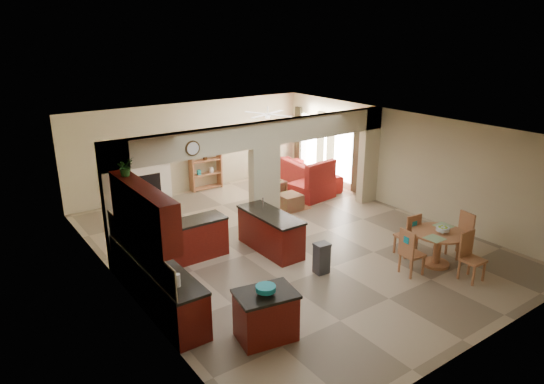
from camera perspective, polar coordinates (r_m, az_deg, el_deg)
floor at (r=11.85m, az=1.91°, el=-5.90°), size 10.00×10.00×0.00m
ceiling at (r=10.98m, az=2.07°, el=7.51°), size 10.00×10.00×0.00m
wall_back at (r=15.45m, az=-9.39°, el=5.25°), size 8.00×0.00×8.00m
wall_front at (r=8.26m, az=23.81°, el=-8.34°), size 8.00×0.00×8.00m
wall_left at (r=9.59m, az=-17.41°, el=-3.81°), size 0.00×10.00×10.00m
wall_right at (r=14.04m, az=15.10°, el=3.49°), size 0.00×10.00×10.00m
partition_left_pier at (r=10.56m, az=-17.63°, el=-1.74°), size 0.60×0.25×2.80m
partition_center_pier at (r=12.20m, az=-0.88°, el=0.40°), size 0.80×0.25×2.20m
partition_right_pier at (r=14.45m, az=11.30°, el=4.20°), size 0.60×0.25×2.80m
partition_header at (r=11.83m, az=-0.91°, el=6.85°), size 8.00×0.25×0.60m
kitchen_counter at (r=9.98m, az=-12.38°, el=-8.35°), size 2.52×3.29×1.48m
upper_cabinets at (r=8.74m, az=-14.93°, el=-2.10°), size 0.35×2.40×0.90m
peninsula at (r=11.25m, az=-0.15°, el=-4.72°), size 0.70×1.85×0.91m
wall_clock at (r=10.73m, az=-9.31°, el=5.09°), size 0.34×0.03×0.34m
rug at (r=14.06m, az=0.61°, el=-1.80°), size 1.60×1.30×0.01m
fireplace at (r=14.90m, az=-14.44°, el=1.26°), size 1.60×0.35×1.20m
shelving_unit at (r=15.57m, az=-7.84°, el=3.53°), size 1.00×0.32×1.80m
window_a at (r=15.57m, az=8.48°, el=4.64°), size 0.02×0.90×1.90m
window_b at (r=16.80m, az=4.47°, el=5.82°), size 0.02×0.90×1.90m
glazed_door at (r=16.21m, az=6.38°, el=4.74°), size 0.02×0.70×2.10m
drape_a_left at (r=15.13m, az=9.94°, el=4.15°), size 0.10×0.28×2.30m
drape_a_right at (r=15.97m, az=6.89°, el=5.06°), size 0.10×0.28×2.30m
drape_b_left at (r=16.33m, az=5.71°, el=5.41°), size 0.10×0.28×2.30m
drape_b_right at (r=17.23m, az=3.08°, el=6.18°), size 0.10×0.28×2.30m
ceiling_fan at (r=14.28m, az=-0.52°, el=9.15°), size 1.00×1.00×0.10m
kitchen_island at (r=8.27m, az=-0.73°, el=-14.28°), size 1.10×0.87×0.85m
teal_bowl at (r=7.95m, az=-0.75°, el=-11.47°), size 0.33×0.33×0.15m
trash_can at (r=10.36m, az=5.85°, el=-7.88°), size 0.31×0.27×0.62m
dining_table at (r=11.14m, az=18.93°, el=-5.73°), size 1.15×1.15×0.78m
fruit_bowl at (r=10.98m, az=19.44°, el=-4.20°), size 0.28×0.28×0.15m
sofa at (r=16.07m, az=4.14°, el=2.25°), size 2.78×1.39×0.78m
chaise at (r=14.84m, az=4.65°, el=0.22°), size 1.32×1.14×0.48m
armchair at (r=14.24m, az=-0.42°, el=0.02°), size 0.84×0.86×0.74m
ottoman at (r=13.86m, az=2.08°, el=-1.16°), size 0.62×0.62×0.45m
plant at (r=9.22m, az=-16.90°, el=2.85°), size 0.38×0.36×0.34m
chair_north at (r=11.37m, az=15.86°, el=-4.69°), size 0.46×0.46×1.02m
chair_east at (r=11.78m, az=21.47°, el=-4.47°), size 0.48×0.48×1.02m
chair_south at (r=10.77m, az=22.25°, el=-6.77°), size 0.43×0.44×1.02m
chair_west at (r=10.52m, az=15.90°, el=-6.65°), size 0.46×0.46×1.02m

